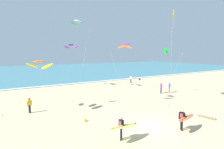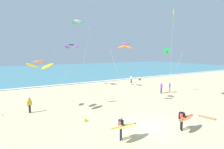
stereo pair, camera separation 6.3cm
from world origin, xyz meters
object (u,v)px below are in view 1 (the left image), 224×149
Objects in this scene: kite_diamond_golden_low at (173,18)px; bystander_white_top at (131,79)px; kite_arc_violet_far at (126,46)px; kite_arc_amber_high at (40,64)px; bystander_blue_top at (169,87)px; lifeguard_flag at (139,83)px; surfer_lead at (123,126)px; bystander_purple_top at (161,88)px; driftwood_log at (207,117)px; kite_arc_ivory_close at (77,22)px; bystander_yellow_top at (29,105)px; beach_ball at (85,120)px; surfer_trailing at (184,118)px; kite_delta_emerald_near at (167,51)px; kite_arc_charcoal_mid at (71,46)px.

kite_diamond_golden_low is 17.55m from bystander_white_top.
kite_arc_amber_high is at bearing 169.69° from kite_arc_violet_far.
bystander_blue_top is 4.75m from lifeguard_flag.
lifeguard_flag is (11.23, 12.22, 0.21)m from surfer_lead.
bystander_purple_top is 10.41m from driftwood_log.
kite_arc_ivory_close is (6.92, 8.29, 5.88)m from kite_arc_amber_high.
bystander_yellow_top reaches higher than beach_ball.
kite_arc_amber_high reaches higher than surfer_trailing.
bystander_yellow_top and bystander_blue_top have the same top height.
kite_delta_emerald_near is 11.74m from driftwood_log.
bystander_purple_top is at bearing 51.90° from surfer_trailing.
bystander_white_top is at bearing 8.31° from kite_arc_ivory_close.
surfer_lead is 24.26m from bystander_white_top.
kite_arc_ivory_close is at bearing -171.69° from bystander_white_top.
kite_arc_violet_far is at bearing 116.82° from driftwood_log.
lifeguard_flag reaches higher than bystander_white_top.
beach_ball is 0.18× the size of driftwood_log.
bystander_blue_top is at bearing 9.02° from kite_arc_violet_far.
lifeguard_flag is at bearing 31.74° from beach_ball.
bystander_purple_top is at bearing 0.31° from kite_arc_amber_high.
bystander_blue_top is (1.26, 0.33, -5.60)m from kite_delta_emerald_near.
kite_diamond_golden_low is at bearing -96.67° from lifeguard_flag.
bystander_yellow_top is at bearing 133.09° from surfer_trailing.
kite_arc_amber_high reaches higher than driftwood_log.
kite_arc_ivory_close is at bearing 103.12° from kite_arc_violet_far.
kite_arc_amber_high is 4.36m from bystander_yellow_top.
kite_diamond_golden_low is at bearing -123.32° from bystander_purple_top.
kite_arc_amber_high is at bearing 131.18° from surfer_trailing.
bystander_yellow_top and bystander_white_top have the same top height.
kite_arc_ivory_close is 15.03m from bystander_yellow_top.
bystander_blue_top is at bearing -2.13° from bystander_yellow_top.
lifeguard_flag is (8.19, -8.59, -5.98)m from kite_arc_charcoal_mid.
surfer_trailing is 1.54× the size of bystander_purple_top.
kite_diamond_golden_low is at bearing -107.48° from bystander_white_top.
kite_arc_violet_far is 10.11m from bystander_purple_top.
bystander_purple_top is (13.18, 9.25, -0.24)m from surfer_lead.
beach_ball is at bearing -164.65° from bystander_blue_top.
beach_ball is at bearing -155.97° from kite_arc_violet_far.
bystander_purple_top is 3.57m from lifeguard_flag.
kite_arc_violet_far is 10.97m from kite_arc_ivory_close.
kite_arc_ivory_close is at bearing 141.11° from bystander_purple_top.
bystander_white_top is at bearing 25.53° from bystander_yellow_top.
surfer_trailing is 1.54× the size of bystander_blue_top.
bystander_yellow_top is 1.00× the size of bystander_blue_top.
bystander_white_top is at bearing 52.25° from surfer_lead.
bystander_yellow_top and bystander_purple_top have the same top height.
kite_arc_amber_high reaches higher than beach_ball.
bystander_yellow_top is 1.03× the size of driftwood_log.
kite_arc_charcoal_mid reaches higher than driftwood_log.
kite_diamond_golden_low is 39.93× the size of beach_ball.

